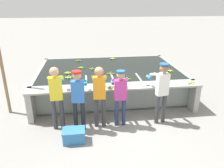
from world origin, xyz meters
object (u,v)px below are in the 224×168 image
worker_2 (99,91)px  banana_bunch_floating_4 (169,71)px  worker_4 (162,87)px  support_post_left (1,62)px  banana_bunch_ledge_1 (191,83)px  banana_bunch_floating_6 (78,61)px  worker_3 (120,93)px  banana_bunch_floating_8 (68,73)px  banana_bunch_floating_5 (127,79)px  knife_0 (150,85)px  banana_bunch_floating_7 (69,77)px  banana_bunch_ledge_0 (110,87)px  worker_0 (56,92)px  banana_bunch_floating_1 (113,59)px  banana_bunch_floating_2 (92,69)px  banana_bunch_floating_0 (97,79)px  crate (74,136)px  banana_bunch_floating_9 (111,73)px  banana_bunch_floating_3 (81,68)px  worker_1 (78,95)px

worker_2 → banana_bunch_floating_4: 3.12m
worker_4 → support_post_left: support_post_left is taller
worker_2 → banana_bunch_ledge_1: size_ratio=6.18×
banana_bunch_floating_4 → banana_bunch_floating_6: same height
worker_3 → banana_bunch_floating_8: bearing=127.2°
banana_bunch_floating_5 → support_post_left: bearing=179.8°
worker_4 → knife_0: worker_4 is taller
worker_3 → banana_bunch_floating_7: bearing=133.9°
support_post_left → worker_3: bearing=-18.8°
knife_0 → banana_bunch_floating_7: bearing=157.3°
banana_bunch_floating_7 → banana_bunch_ledge_0: banana_bunch_ledge_0 is taller
worker_0 → banana_bunch_floating_6: (0.51, 3.45, -0.11)m
banana_bunch_floating_1 → banana_bunch_floating_5: size_ratio=1.02×
worker_4 → banana_bunch_floating_2: worker_4 is taller
worker_0 → banana_bunch_floating_5: bearing=27.3°
banana_bunch_floating_0 → crate: (-0.71, -1.86, -0.77)m
banana_bunch_ledge_1 → banana_bunch_floating_9: bearing=151.6°
banana_bunch_floating_3 → banana_bunch_floating_7: bearing=-111.1°
worker_0 → banana_bunch_floating_8: 1.92m
worker_3 → banana_bunch_floating_2: bearing=105.5°
worker_3 → banana_bunch_floating_4: size_ratio=5.62×
banana_bunch_floating_6 → banana_bunch_floating_9: same height
worker_2 → worker_4: 1.67m
banana_bunch_ledge_1 → worker_1: bearing=-170.5°
crate → worker_1: bearing=76.2°
banana_bunch_floating_4 → worker_3: bearing=-139.3°
worker_3 → banana_bunch_floating_5: worker_3 is taller
banana_bunch_floating_3 → banana_bunch_floating_8: 0.71m
banana_bunch_floating_7 → banana_bunch_floating_9: same height
banana_bunch_floating_1 → crate: 4.63m
worker_0 → worker_3: worker_0 is taller
knife_0 → banana_bunch_floating_9: bearing=129.7°
banana_bunch_floating_4 → banana_bunch_floating_9: same height
worker_3 → banana_bunch_floating_8: size_ratio=5.61×
banana_bunch_floating_0 → banana_bunch_floating_9: 0.69m
banana_bunch_ledge_0 → banana_bunch_floating_6: bearing=107.2°
banana_bunch_floating_3 → banana_bunch_floating_6: 0.99m
worker_2 → worker_4: worker_4 is taller
banana_bunch_floating_2 → banana_bunch_ledge_0: (0.42, -1.81, 0.00)m
banana_bunch_floating_3 → knife_0: banana_bunch_floating_3 is taller
knife_0 → crate: size_ratio=0.64×
worker_4 → banana_bunch_floating_8: worker_4 is taller
worker_3 → banana_bunch_floating_4: (2.04, 1.75, -0.01)m
crate → banana_bunch_floating_7: bearing=95.0°
banana_bunch_floating_4 → knife_0: banana_bunch_floating_4 is taller
support_post_left → worker_2: bearing=-22.2°
worker_3 → banana_bunch_floating_0: 1.32m
banana_bunch_floating_4 → banana_bunch_floating_7: same height
banana_bunch_floating_6 → knife_0: 3.68m
banana_bunch_floating_8 → banana_bunch_floating_9: size_ratio=1.00×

